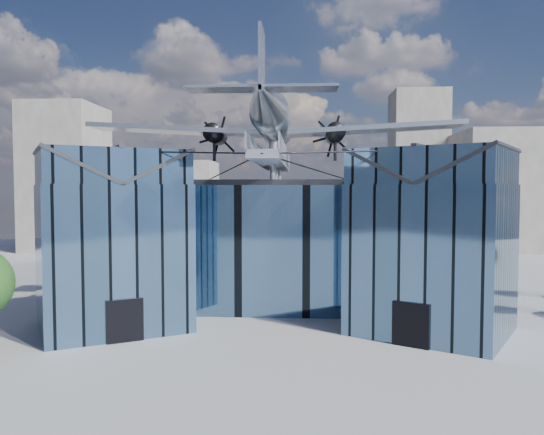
{
  "coord_description": "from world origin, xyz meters",
  "views": [
    {
      "loc": [
        2.19,
        -35.36,
        9.16
      ],
      "look_at": [
        0.0,
        2.0,
        7.2
      ],
      "focal_mm": 35.0,
      "sensor_mm": 36.0,
      "label": 1
    }
  ],
  "objects": [
    {
      "name": "bg_towers",
      "position": [
        1.45,
        50.49,
        10.01
      ],
      "size": [
        77.0,
        24.5,
        26.0
      ],
      "color": "gray",
      "rests_on": "ground"
    },
    {
      "name": "museum",
      "position": [
        0.0,
        5.82,
        5.54
      ],
      "size": [
        32.88,
        24.5,
        17.6
      ],
      "color": "#486C92",
      "rests_on": "ground"
    },
    {
      "name": "ground_plane",
      "position": [
        0.0,
        0.0,
        0.0
      ],
      "size": [
        120.0,
        120.0,
        0.0
      ],
      "primitive_type": "plane",
      "color": "gray"
    }
  ]
}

